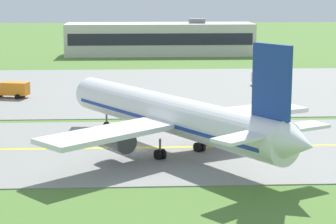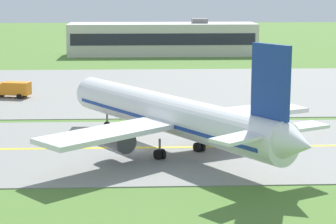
% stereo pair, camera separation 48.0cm
% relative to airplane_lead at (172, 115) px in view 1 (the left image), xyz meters
% --- Properties ---
extents(ground_plane, '(500.00, 500.00, 0.00)m').
position_rel_airplane_lead_xyz_m(ground_plane, '(-3.67, 2.03, -4.13)').
color(ground_plane, '#517A33').
extents(taxiway_strip, '(240.00, 28.00, 0.10)m').
position_rel_airplane_lead_xyz_m(taxiway_strip, '(-3.67, 2.03, -4.08)').
color(taxiway_strip, gray).
rests_on(taxiway_strip, ground).
extents(apron_pad, '(140.00, 52.00, 0.10)m').
position_rel_airplane_lead_xyz_m(apron_pad, '(6.33, 44.03, -4.08)').
color(apron_pad, gray).
rests_on(apron_pad, ground).
extents(taxiway_centreline, '(220.00, 0.60, 0.01)m').
position_rel_airplane_lead_xyz_m(taxiway_centreline, '(-3.67, 2.03, -4.03)').
color(taxiway_centreline, yellow).
rests_on(taxiway_centreline, taxiway_strip).
extents(airplane_lead, '(29.23, 34.98, 12.70)m').
position_rel_airplane_lead_xyz_m(airplane_lead, '(0.00, 0.00, 0.00)').
color(airplane_lead, white).
rests_on(airplane_lead, ground).
extents(service_truck_baggage, '(6.32, 3.47, 2.60)m').
position_rel_airplane_lead_xyz_m(service_truck_baggage, '(-23.72, 35.47, -2.60)').
color(service_truck_baggage, orange).
rests_on(service_truck_baggage, ground).
extents(service_truck_catering, '(6.19, 2.85, 2.65)m').
position_rel_airplane_lead_xyz_m(service_truck_catering, '(20.09, 46.78, -2.60)').
color(service_truck_catering, silver).
rests_on(service_truck_catering, ground).
extents(terminal_building, '(48.27, 12.35, 9.35)m').
position_rel_airplane_lead_xyz_m(terminal_building, '(2.59, 100.73, -0.04)').
color(terminal_building, beige).
rests_on(terminal_building, ground).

